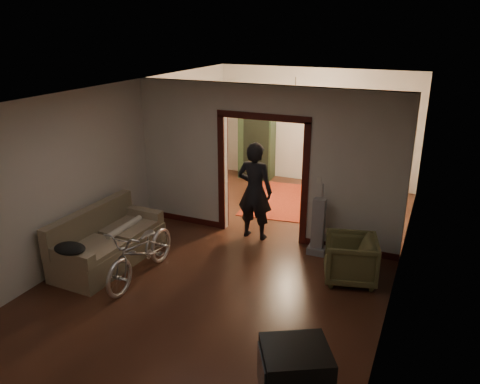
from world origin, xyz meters
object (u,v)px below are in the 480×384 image
Objects in this scene: sofa at (109,237)px; locker at (257,145)px; desk at (357,178)px; person at (255,191)px; bicycle at (141,251)px; armchair at (350,259)px.

sofa is 1.15× the size of locker.
locker is 2.64m from desk.
person reaches higher than locker.
bicycle is 3.23m from armchair.
sofa is 5.30m from locker.
sofa is 2.67m from person.
armchair is 0.81× the size of desk.
person is 1.87× the size of desk.
armchair is (3.77, 1.04, -0.10)m from sofa.
sofa is at bearing 46.38° from person.
bicycle is 1.01× the size of locker.
sofa reaches higher than desk.
person is (1.83, 1.89, 0.45)m from sofa.
armchair is at bearing -55.46° from locker.
person is at bearing -128.07° from armchair.
bicycle is 5.49m from locker.
desk is at bearing -6.00° from locker.
desk is at bearing -111.02° from person.
desk is at bearing 174.84° from armchair.
bicycle is 1.79× the size of desk.
bicycle is 2.21× the size of armchair.
desk is (2.31, 5.34, -0.10)m from bicycle.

